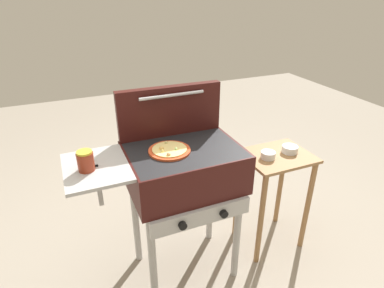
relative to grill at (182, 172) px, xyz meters
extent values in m
plane|color=gray|center=(0.01, 0.00, -0.76)|extent=(8.00, 8.00, 0.00)
cube|color=#38110F|center=(0.01, 0.00, 0.02)|extent=(0.64, 0.48, 0.24)
cube|color=black|center=(0.01, 0.00, 0.14)|extent=(0.61, 0.46, 0.01)
cube|color=#ACACAC|center=(-0.47, 0.00, 0.13)|extent=(0.32, 0.41, 0.02)
cube|color=#ACACAC|center=(-0.47, 0.00, 0.02)|extent=(0.02, 0.02, 0.24)
cube|color=#ACACAC|center=(0.01, -0.25, -0.15)|extent=(0.58, 0.02, 0.10)
cylinder|color=black|center=(-0.11, -0.27, -0.15)|extent=(0.04, 0.02, 0.04)
cylinder|color=black|center=(0.13, -0.27, -0.15)|extent=(0.04, 0.02, 0.04)
cylinder|color=#ACACAC|center=(-0.26, -0.19, -0.43)|extent=(0.04, 0.04, 0.66)
cylinder|color=#ACACAC|center=(0.28, -0.19, -0.43)|extent=(0.04, 0.04, 0.66)
cylinder|color=#ACACAC|center=(-0.26, 0.19, -0.43)|extent=(0.04, 0.04, 0.66)
cylinder|color=#ACACAC|center=(0.28, 0.19, -0.43)|extent=(0.04, 0.04, 0.66)
cube|color=#38110F|center=(0.01, 0.22, 0.29)|extent=(0.63, 0.07, 0.30)
cylinder|color=#B7B7BC|center=(0.01, 0.17, 0.40)|extent=(0.38, 0.02, 0.02)
cylinder|color=#C64723|center=(-0.07, 0.00, 0.15)|extent=(0.23, 0.23, 0.01)
cylinder|color=#EDD17A|center=(-0.07, 0.00, 0.16)|extent=(0.19, 0.19, 0.01)
sphere|color=#E9B964|center=(-0.11, 0.02, 0.17)|extent=(0.03, 0.03, 0.03)
sphere|color=#EAD975|center=(-0.12, -0.01, 0.17)|extent=(0.02, 0.02, 0.02)
sphere|color=#F2B475|center=(-0.10, -0.06, 0.17)|extent=(0.02, 0.02, 0.02)
sphere|color=#C1E78B|center=(-0.04, -0.02, 0.17)|extent=(0.02, 0.02, 0.02)
sphere|color=tan|center=(-0.07, 0.08, 0.17)|extent=(0.02, 0.02, 0.02)
cylinder|color=maroon|center=(-0.51, -0.02, 0.19)|extent=(0.08, 0.08, 0.09)
cylinder|color=gold|center=(-0.51, -0.02, 0.24)|extent=(0.08, 0.08, 0.01)
cube|color=olive|center=(0.67, 0.00, -0.04)|extent=(0.44, 0.36, 0.02)
cylinder|color=olive|center=(0.48, -0.15, -0.41)|extent=(0.04, 0.04, 0.70)
cylinder|color=olive|center=(0.86, -0.15, -0.41)|extent=(0.04, 0.04, 0.70)
cylinder|color=olive|center=(0.48, 0.15, -0.41)|extent=(0.04, 0.04, 0.70)
cylinder|color=olive|center=(0.86, 0.15, -0.41)|extent=(0.04, 0.04, 0.70)
cylinder|color=silver|center=(0.77, 0.01, -0.01)|extent=(0.11, 0.11, 0.04)
cylinder|color=maroon|center=(0.77, 0.01, -0.02)|extent=(0.09, 0.09, 0.02)
cylinder|color=silver|center=(0.59, -0.01, -0.01)|extent=(0.09, 0.09, 0.04)
cylinder|color=beige|center=(0.59, -0.01, -0.02)|extent=(0.08, 0.08, 0.02)
camera|label=1|loc=(-0.57, -1.49, 0.97)|focal=30.27mm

